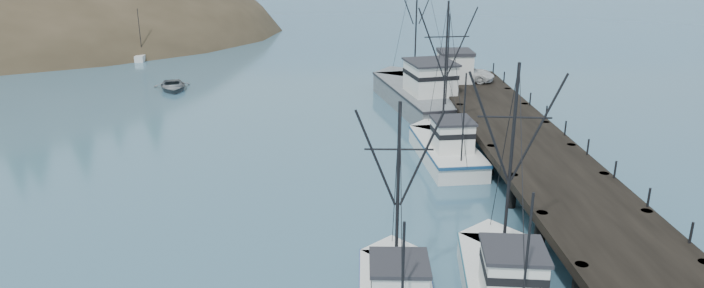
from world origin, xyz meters
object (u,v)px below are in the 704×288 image
(pier, at_px, (531,150))
(pier_shed, at_px, (455,66))
(trawler_near, at_px, (504,285))
(work_vessel, at_px, (420,93))
(trawler_far, at_px, (445,148))
(pickup_truck, at_px, (466,73))
(motorboat, at_px, (173,90))

(pier, bearing_deg, pier_shed, 94.76)
(trawler_near, relative_size, work_vessel, 0.61)
(trawler_near, relative_size, pier_shed, 3.29)
(trawler_far, xyz_separation_m, pier_shed, (3.44, 14.97, 2.60))
(trawler_near, xyz_separation_m, pickup_truck, (5.12, 32.53, 1.89))
(trawler_near, height_order, pickup_truck, trawler_near)
(work_vessel, relative_size, pier_shed, 5.38)
(work_vessel, height_order, pier_shed, work_vessel)
(motorboat, bearing_deg, pickup_truck, -27.34)
(trawler_near, height_order, motorboat, trawler_near)
(pier_shed, height_order, motorboat, pier_shed)
(trawler_near, height_order, trawler_far, trawler_far)
(trawler_near, distance_m, pickup_truck, 32.99)
(work_vessel, bearing_deg, pickup_truck, 18.70)
(work_vessel, bearing_deg, trawler_far, -90.62)
(pickup_truck, distance_m, motorboat, 28.65)
(pier_shed, distance_m, pickup_truck, 1.24)
(pier, distance_m, pickup_truck, 18.04)
(trawler_near, bearing_deg, pier, 68.91)
(pier_shed, bearing_deg, trawler_far, -102.94)
(trawler_far, height_order, pier_shed, trawler_far)
(work_vessel, bearing_deg, pier_shed, 23.91)
(trawler_far, relative_size, pier_shed, 3.44)
(trawler_near, bearing_deg, motorboat, 120.74)
(pier_shed, bearing_deg, trawler_near, -97.19)
(work_vessel, xyz_separation_m, motorboat, (-23.62, 7.27, -1.23))
(work_vessel, xyz_separation_m, pickup_truck, (4.31, 1.46, 1.48))
(trawler_far, xyz_separation_m, pickup_truck, (4.46, 14.97, 1.89))
(motorboat, bearing_deg, trawler_near, -74.84)
(pier, xyz_separation_m, trawler_far, (-4.94, 3.03, -0.87))
(work_vessel, relative_size, pickup_truck, 3.36)
(work_vessel, bearing_deg, pier, -73.85)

